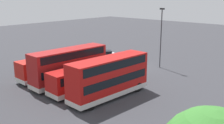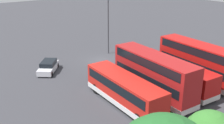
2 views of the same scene
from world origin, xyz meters
name	(u,v)px [view 1 (image 1 of 2)]	position (x,y,z in m)	size (l,w,h in m)	color
ground_plane	(137,67)	(0.00, 0.00, 0.00)	(140.00, 140.00, 0.00)	#38383D
bus_double_decker_near_end	(109,76)	(-5.42, 12.33, 2.45)	(3.08, 10.37, 4.55)	#B71411
bus_single_deck_second	(90,76)	(-1.88, 11.90, 1.62)	(3.23, 11.15, 2.95)	#B71411
bus_double_decker_third	(69,65)	(1.60, 12.22, 2.45)	(2.99, 10.67, 4.55)	#A51919
bus_single_deck_fourth	(54,66)	(5.32, 12.00, 1.62)	(2.95, 10.33, 2.95)	red
car_hatchback_silver	(103,55)	(7.95, -0.59, 0.70)	(4.12, 4.50, 1.43)	silver
lamp_post_tall	(161,34)	(-2.79, -2.24, 5.31)	(0.70, 0.30, 9.22)	#38383D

